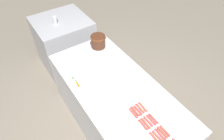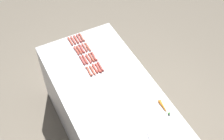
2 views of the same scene
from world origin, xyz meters
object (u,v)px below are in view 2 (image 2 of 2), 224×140
Objects in this scene: hot_dog_8 at (76,39)px; hot_dog_6 at (91,57)px; hot_dog_18 at (82,60)px; carrot at (164,107)px; hot_dog_0 at (82,37)px; hot_dog_9 at (82,49)px; hot_dog_7 at (98,68)px; hot_dog_13 at (79,50)px; hot_dog_19 at (89,71)px; hot_dog_17 at (76,50)px; hot_dog_4 at (79,38)px; hot_dog_15 at (92,70)px; serving_spoon at (153,137)px; hot_dog_16 at (70,41)px; hot_dog_10 at (88,59)px; hot_dog_1 at (88,47)px; hot_dog_11 at (95,68)px; hot_dog_5 at (85,47)px; hot_dog_2 at (94,56)px; hot_dog_3 at (100,66)px; hot_dog_14 at (85,59)px; hot_dog_12 at (73,40)px.

hot_dog_6 is at bearing 96.02° from hot_dog_8.
hot_dog_8 is 1.00× the size of hot_dog_18.
hot_dog_18 is 0.83× the size of carrot.
hot_dog_0 is 1.00× the size of hot_dog_9.
hot_dog_9 is at bearing -83.55° from hot_dog_7.
hot_dog_9 is at bearing -173.65° from hot_dog_13.
hot_dog_19 is at bearing -59.29° from carrot.
hot_dog_19 is (0.00, 0.18, 0.00)m from hot_dog_18.
hot_dog_17 is (0.14, 0.18, 0.00)m from hot_dog_0.
hot_dog_4 is 0.53m from hot_dog_15.
serving_spoon is at bearing 94.20° from hot_dog_6.
hot_dog_10 is at bearing 101.70° from hot_dog_16.
hot_dog_1 is 1.00× the size of hot_dog_4.
hot_dog_11 is at bearing 82.38° from hot_dog_0.
hot_dog_0 and hot_dog_5 have the same top height.
hot_dog_17 is (0.07, -0.18, 0.00)m from hot_dog_10.
hot_dog_11 is 1.00× the size of hot_dog_16.
carrot is (-0.45, 0.76, 0.00)m from hot_dog_19.
hot_dog_19 is (-0.00, 0.53, 0.00)m from hot_dog_16.
hot_dog_1 is 0.18m from hot_dog_2.
hot_dog_4 is 0.54m from hot_dog_19.
hot_dog_17 is at bearing -68.32° from hot_dog_3.
hot_dog_9 is 1.00× the size of hot_dog_14.
hot_dog_16 is at bearing -81.75° from hot_dog_11.
hot_dog_17 is at bearing 58.36° from hot_dog_4.
hot_dog_3 is at bearing 95.61° from hot_dog_5.
hot_dog_8 is 1.00× the size of hot_dog_10.
hot_dog_3 is 0.54m from hot_dog_16.
hot_dog_6 and hot_dog_17 have the same top height.
hot_dog_4 is 1.00× the size of hot_dog_18.
hot_dog_3 is (0.00, 0.52, 0.00)m from hot_dog_0.
hot_dog_15 is 1.00× the size of hot_dog_19.
hot_dog_12 is (0.11, 0.00, 0.00)m from hot_dog_0.
hot_dog_8 is (0.07, 0.00, 0.00)m from hot_dog_0.
carrot is (-0.42, 1.29, 0.00)m from hot_dog_12.
hot_dog_15 is at bearing 78.82° from hot_dog_0.
hot_dog_6 is (0.00, 0.35, 0.00)m from hot_dog_4.
carrot is (-0.35, 1.12, 0.00)m from hot_dog_5.
carrot is at bearing 104.93° from hot_dog_4.
hot_dog_3 is (0.00, 0.34, 0.00)m from hot_dog_1.
hot_dog_0 is 0.36m from hot_dog_2.
hot_dog_8 is 0.07m from hot_dog_16.
hot_dog_4 and hot_dog_6 have the same top height.
hot_dog_18 is (0.11, 0.35, 0.00)m from hot_dog_4.
hot_dog_8 and hot_dog_19 have the same top height.
hot_dog_16 is 1.00× the size of hot_dog_18.
carrot reaches higher than hot_dog_8.
serving_spoon is at bearing 98.17° from hot_dog_17.
hot_dog_14 is at bearing -88.35° from hot_dog_15.
hot_dog_9 is 1.00× the size of hot_dog_18.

